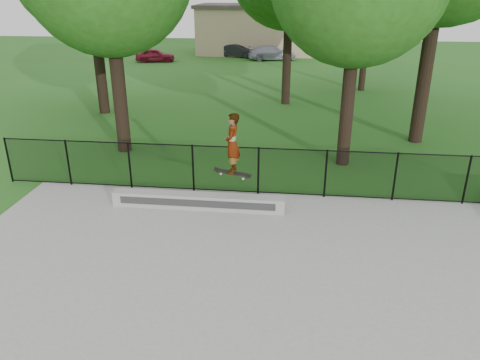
{
  "coord_description": "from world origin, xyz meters",
  "views": [
    {
      "loc": [
        0.98,
        -7.13,
        5.99
      ],
      "look_at": [
        -0.36,
        4.2,
        1.2
      ],
      "focal_mm": 35.0,
      "sensor_mm": 36.0,
      "label": 1
    }
  ],
  "objects_px": {
    "car_c": "(272,53)",
    "car_b": "(239,51)",
    "car_a": "(155,55)",
    "skater_airborne": "(232,145)",
    "grind_ledge": "(198,201)"
  },
  "relations": [
    {
      "from": "car_a",
      "to": "car_b",
      "type": "distance_m",
      "value": 7.47
    },
    {
      "from": "car_b",
      "to": "car_c",
      "type": "distance_m",
      "value": 3.36
    },
    {
      "from": "car_c",
      "to": "skater_airborne",
      "type": "distance_m",
      "value": 29.23
    },
    {
      "from": "grind_ledge",
      "to": "skater_airborne",
      "type": "distance_m",
      "value": 2.09
    },
    {
      "from": "car_a",
      "to": "grind_ledge",
      "type": "bearing_deg",
      "value": -172.52
    },
    {
      "from": "car_a",
      "to": "car_c",
      "type": "relative_size",
      "value": 0.86
    },
    {
      "from": "car_b",
      "to": "skater_airborne",
      "type": "distance_m",
      "value": 30.87
    },
    {
      "from": "car_a",
      "to": "skater_airborne",
      "type": "distance_m",
      "value": 28.95
    },
    {
      "from": "car_a",
      "to": "car_c",
      "type": "xyz_separation_m",
      "value": [
        9.62,
        2.1,
        0.04
      ]
    },
    {
      "from": "car_c",
      "to": "car_b",
      "type": "bearing_deg",
      "value": 53.17
    },
    {
      "from": "car_a",
      "to": "car_b",
      "type": "relative_size",
      "value": 1.05
    },
    {
      "from": "grind_ledge",
      "to": "car_a",
      "type": "bearing_deg",
      "value": 108.65
    },
    {
      "from": "car_b",
      "to": "car_a",
      "type": "bearing_deg",
      "value": 139.5
    },
    {
      "from": "grind_ledge",
      "to": "skater_airborne",
      "type": "xyz_separation_m",
      "value": [
        1.03,
        -0.22,
        1.81
      ]
    },
    {
      "from": "car_b",
      "to": "car_c",
      "type": "bearing_deg",
      "value": -94.12
    }
  ]
}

